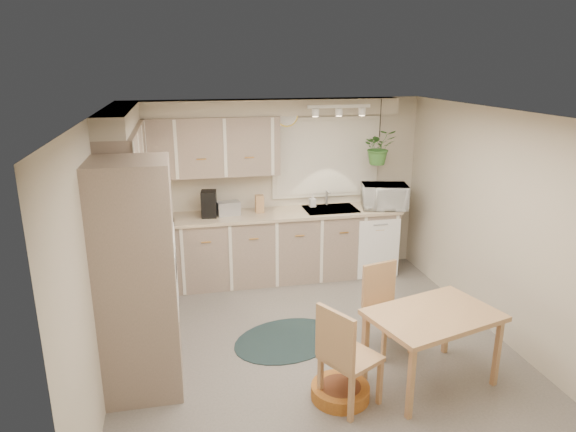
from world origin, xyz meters
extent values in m
plane|color=slate|center=(0.00, 0.00, 0.00)|extent=(4.20, 4.20, 0.00)
plane|color=silver|center=(0.00, 0.00, 2.40)|extent=(4.20, 4.20, 0.00)
cube|color=#BDB39C|center=(0.00, 2.10, 1.20)|extent=(4.00, 0.04, 2.40)
cube|color=#BDB39C|center=(0.00, -2.10, 1.20)|extent=(4.00, 0.04, 2.40)
cube|color=#BDB39C|center=(-2.00, 0.00, 1.20)|extent=(0.04, 4.20, 2.40)
cube|color=#BDB39C|center=(2.00, 0.00, 1.20)|extent=(0.04, 4.20, 2.40)
cube|color=gray|center=(-1.70, 0.88, 0.45)|extent=(0.60, 1.85, 0.90)
cube|color=gray|center=(-0.20, 1.80, 0.45)|extent=(3.60, 0.60, 0.90)
cube|color=tan|center=(-1.69, 0.88, 0.92)|extent=(0.64, 1.89, 0.04)
cube|color=tan|center=(-0.20, 1.79, 0.92)|extent=(3.64, 0.64, 0.04)
cube|color=gray|center=(-1.68, -0.38, 1.05)|extent=(0.65, 0.65, 2.10)
cube|color=white|center=(-1.35, -0.38, 1.05)|extent=(0.02, 0.56, 0.58)
cube|color=gray|center=(-1.82, 1.00, 1.83)|extent=(0.35, 2.00, 0.75)
cube|color=gray|center=(-1.00, 1.93, 1.83)|extent=(2.00, 0.35, 0.75)
cube|color=#BDB39C|center=(-1.85, 1.00, 2.30)|extent=(0.30, 2.00, 0.20)
cube|color=#BDB39C|center=(-0.20, 1.95, 2.30)|extent=(3.60, 0.30, 0.20)
cube|color=white|center=(-1.68, 0.30, 0.94)|extent=(0.52, 0.58, 0.02)
cube|color=white|center=(-1.70, 0.30, 1.40)|extent=(0.40, 0.60, 0.14)
cube|color=white|center=(0.70, 2.07, 1.60)|extent=(1.40, 0.02, 1.00)
cube|color=silver|center=(0.70, 2.08, 1.60)|extent=(1.50, 0.02, 1.10)
cube|color=#A5A8AD|center=(0.70, 1.80, 0.90)|extent=(0.70, 0.48, 0.10)
cube|color=white|center=(1.30, 1.49, 0.42)|extent=(0.58, 0.02, 0.83)
cube|color=white|center=(0.70, 1.55, 2.33)|extent=(0.80, 0.04, 0.04)
cylinder|color=gold|center=(0.15, 2.07, 2.18)|extent=(0.30, 0.03, 0.30)
cube|color=tan|center=(0.88, -0.85, 0.35)|extent=(1.28, 1.02, 0.71)
cube|color=tan|center=(0.06, -0.98, 0.47)|extent=(0.60, 0.60, 0.94)
cube|color=tan|center=(0.72, -0.23, 0.44)|extent=(0.50, 0.50, 0.89)
ellipsoid|color=black|center=(-0.25, 0.15, 0.01)|extent=(1.40, 1.21, 0.01)
cylinder|color=#B16823|center=(0.01, -0.91, 0.06)|extent=(0.52, 0.52, 0.12)
imported|color=white|center=(1.43, 1.70, 1.14)|extent=(0.66, 0.46, 0.40)
imported|color=white|center=(0.48, 1.95, 0.98)|extent=(0.10, 0.19, 0.08)
imported|color=#386E2C|center=(1.31, 1.70, 1.73)|extent=(0.44, 0.49, 0.36)
cube|color=black|center=(-0.93, 1.80, 1.11)|extent=(0.22, 0.25, 0.34)
cube|color=#A5A8AD|center=(-0.68, 1.82, 1.03)|extent=(0.31, 0.21, 0.18)
cube|color=tan|center=(-0.26, 1.85, 1.06)|extent=(0.11, 0.11, 0.23)
camera|label=1|loc=(-1.26, -4.61, 2.85)|focal=32.00mm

